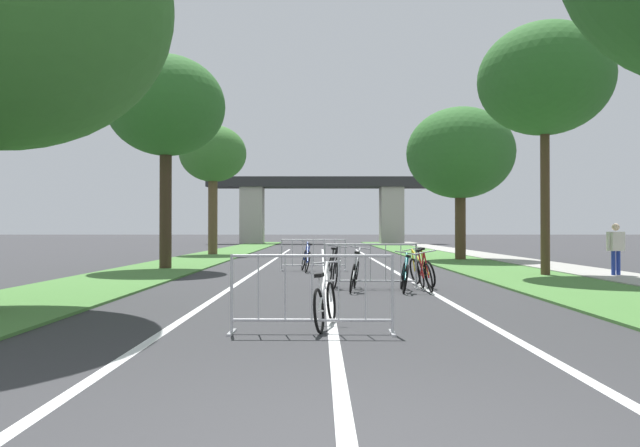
% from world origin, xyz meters
% --- Properties ---
extents(grass_verge_left, '(3.11, 63.36, 0.05)m').
position_xyz_m(grass_verge_left, '(-5.69, 25.92, 0.03)').
color(grass_verge_left, '#477A38').
rests_on(grass_verge_left, ground).
extents(grass_verge_right, '(3.11, 63.36, 0.05)m').
position_xyz_m(grass_verge_right, '(5.69, 25.92, 0.03)').
color(grass_verge_right, '#477A38').
rests_on(grass_verge_right, ground).
extents(sidewalk_path_right, '(2.03, 63.36, 0.08)m').
position_xyz_m(sidewalk_path_right, '(8.26, 25.92, 0.04)').
color(sidewalk_path_right, '#9E9B93').
rests_on(sidewalk_path_right, ground).
extents(lane_stripe_center, '(0.14, 36.66, 0.01)m').
position_xyz_m(lane_stripe_center, '(0.00, 18.33, 0.00)').
color(lane_stripe_center, silver).
rests_on(lane_stripe_center, ground).
extents(lane_stripe_right_lane, '(0.14, 36.66, 0.01)m').
position_xyz_m(lane_stripe_right_lane, '(2.27, 18.33, 0.00)').
color(lane_stripe_right_lane, silver).
rests_on(lane_stripe_right_lane, ground).
extents(lane_stripe_left_lane, '(0.14, 36.66, 0.01)m').
position_xyz_m(lane_stripe_left_lane, '(-2.27, 18.33, 0.00)').
color(lane_stripe_left_lane, silver).
rests_on(lane_stripe_left_lane, ground).
extents(overpass_bridge, '(21.88, 2.90, 6.36)m').
position_xyz_m(overpass_bridge, '(0.00, 52.37, 4.36)').
color(overpass_bridge, '#2D2D30').
rests_on(overpass_bridge, ground).
extents(tree_left_maple_mid, '(4.08, 4.08, 7.40)m').
position_xyz_m(tree_left_maple_mid, '(-5.51, 16.59, 5.63)').
color(tree_left_maple_mid, '#3D2D1E').
rests_on(tree_left_maple_mid, ground).
extents(tree_left_oak_mid, '(3.60, 3.60, 7.02)m').
position_xyz_m(tree_left_oak_mid, '(-5.97, 27.87, 5.40)').
color(tree_left_oak_mid, brown).
rests_on(tree_left_oak_mid, ground).
extents(tree_right_cypress_far, '(3.87, 3.87, 7.46)m').
position_xyz_m(tree_right_cypress_far, '(6.45, 13.60, 5.79)').
color(tree_right_cypress_far, '#4C3823').
rests_on(tree_right_cypress_far, ground).
extents(tree_right_pine_near, '(4.78, 4.78, 6.83)m').
position_xyz_m(tree_right_pine_near, '(6.09, 22.42, 4.77)').
color(tree_right_pine_near, '#4C3823').
rests_on(tree_right_pine_near, ground).
extents(crowd_barrier_nearest, '(2.19, 0.48, 1.05)m').
position_xyz_m(crowd_barrier_nearest, '(-0.28, 4.21, 0.52)').
color(crowd_barrier_nearest, '#ADADB2').
rests_on(crowd_barrier_nearest, ground).
extents(crowd_barrier_second, '(2.20, 0.52, 1.05)m').
position_xyz_m(crowd_barrier_second, '(1.00, 10.07, 0.52)').
color(crowd_barrier_second, '#ADADB2').
rests_on(crowd_barrier_second, ground).
extents(crowd_barrier_third, '(2.19, 0.45, 1.05)m').
position_xyz_m(crowd_barrier_third, '(-0.39, 15.93, 0.52)').
color(crowd_barrier_third, '#ADADB2').
rests_on(crowd_barrier_third, ground).
extents(bicycle_blue_0, '(0.47, 1.77, 1.00)m').
position_xyz_m(bicycle_blue_0, '(-0.63, 15.48, 0.39)').
color(bicycle_blue_0, black).
rests_on(bicycle_blue_0, ground).
extents(bicycle_red_1, '(0.54, 1.69, 0.94)m').
position_xyz_m(bicycle_red_1, '(2.18, 9.65, 0.37)').
color(bicycle_red_1, black).
rests_on(bicycle_red_1, ground).
extents(bicycle_teal_2, '(0.55, 1.64, 0.89)m').
position_xyz_m(bicycle_teal_2, '(1.71, 9.50, 0.35)').
color(bicycle_teal_2, black).
rests_on(bicycle_teal_2, ground).
extents(bicycle_black_3, '(0.47, 1.72, 1.02)m').
position_xyz_m(bicycle_black_3, '(0.13, 10.58, 0.39)').
color(bicycle_black_3, black).
rests_on(bicycle_black_3, ground).
extents(bicycle_silver_4, '(0.59, 1.74, 1.00)m').
position_xyz_m(bicycle_silver_4, '(0.62, 9.68, 0.38)').
color(bicycle_silver_4, black).
rests_on(bicycle_silver_4, ground).
extents(bicycle_white_5, '(0.43, 1.58, 0.92)m').
position_xyz_m(bicycle_white_5, '(-0.10, 4.71, 0.35)').
color(bicycle_white_5, black).
rests_on(bicycle_white_5, ground).
extents(bicycle_yellow_6, '(0.65, 1.64, 0.95)m').
position_xyz_m(bicycle_yellow_6, '(2.30, 10.63, 0.37)').
color(bicycle_yellow_6, black).
rests_on(bicycle_yellow_6, ground).
extents(pedestrian_waiting, '(0.55, 0.35, 1.55)m').
position_xyz_m(pedestrian_waiting, '(8.25, 13.07, 0.94)').
color(pedestrian_waiting, navy).
rests_on(pedestrian_waiting, ground).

